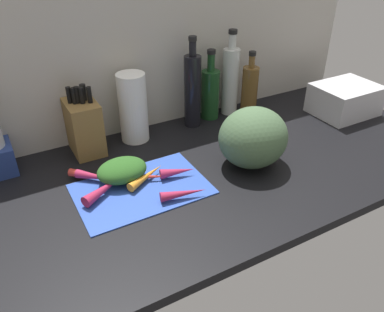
{
  "coord_description": "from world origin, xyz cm",
  "views": [
    {
      "loc": [
        -61.11,
        -91.99,
        71.37
      ],
      "look_at": [
        -11.92,
        -3.82,
        8.76
      ],
      "focal_mm": 36.56,
      "sensor_mm": 36.0,
      "label": 1
    }
  ],
  "objects_px": {
    "winter_squash": "(253,138)",
    "carrot_0": "(93,175)",
    "carrot_2": "(177,172)",
    "dish_rack": "(345,99)",
    "bottle_2": "(230,80)",
    "cutting_board": "(142,188)",
    "carrot_6": "(183,193)",
    "carrot_3": "(97,177)",
    "knife_block": "(84,126)",
    "bottle_3": "(250,89)",
    "bottle_0": "(193,90)",
    "carrot_1": "(146,176)",
    "paper_towel_roll": "(133,108)",
    "bottle_1": "(210,92)",
    "carrot_4": "(105,188)",
    "carrot_5": "(147,177)"
  },
  "relations": [
    {
      "from": "carrot_2",
      "to": "bottle_0",
      "type": "distance_m",
      "value": 0.4
    },
    {
      "from": "carrot_4",
      "to": "bottle_0",
      "type": "bearing_deg",
      "value": 31.58
    },
    {
      "from": "cutting_board",
      "to": "carrot_5",
      "type": "xyz_separation_m",
      "value": [
        0.03,
        0.03,
        0.01
      ]
    },
    {
      "from": "carrot_3",
      "to": "winter_squash",
      "type": "distance_m",
      "value": 0.51
    },
    {
      "from": "knife_block",
      "to": "bottle_3",
      "type": "bearing_deg",
      "value": -1.4
    },
    {
      "from": "carrot_6",
      "to": "knife_block",
      "type": "bearing_deg",
      "value": 111.78
    },
    {
      "from": "carrot_3",
      "to": "cutting_board",
      "type": "bearing_deg",
      "value": -43.13
    },
    {
      "from": "carrot_2",
      "to": "knife_block",
      "type": "xyz_separation_m",
      "value": [
        -0.2,
        0.3,
        0.07
      ]
    },
    {
      "from": "cutting_board",
      "to": "bottle_0",
      "type": "distance_m",
      "value": 0.48
    },
    {
      "from": "carrot_0",
      "to": "dish_rack",
      "type": "xyz_separation_m",
      "value": [
        1.07,
        -0.03,
        0.04
      ]
    },
    {
      "from": "cutting_board",
      "to": "carrot_4",
      "type": "relative_size",
      "value": 2.46
    },
    {
      "from": "bottle_2",
      "to": "bottle_3",
      "type": "relative_size",
      "value": 1.32
    },
    {
      "from": "bottle_1",
      "to": "dish_rack",
      "type": "bearing_deg",
      "value": -25.25
    },
    {
      "from": "carrot_0",
      "to": "carrot_2",
      "type": "height_order",
      "value": "carrot_2"
    },
    {
      "from": "knife_block",
      "to": "bottle_2",
      "type": "xyz_separation_m",
      "value": [
        0.61,
        0.02,
        0.05
      ]
    },
    {
      "from": "bottle_1",
      "to": "cutting_board",
      "type": "bearing_deg",
      "value": -143.45
    },
    {
      "from": "carrot_2",
      "to": "winter_squash",
      "type": "xyz_separation_m",
      "value": [
        0.25,
        -0.05,
        0.08
      ]
    },
    {
      "from": "carrot_2",
      "to": "carrot_4",
      "type": "bearing_deg",
      "value": 173.82
    },
    {
      "from": "carrot_2",
      "to": "paper_towel_roll",
      "type": "relative_size",
      "value": 0.43
    },
    {
      "from": "paper_towel_roll",
      "to": "dish_rack",
      "type": "relative_size",
      "value": 1.01
    },
    {
      "from": "bottle_0",
      "to": "bottle_1",
      "type": "distance_m",
      "value": 0.11
    },
    {
      "from": "carrot_1",
      "to": "carrot_2",
      "type": "height_order",
      "value": "carrot_2"
    },
    {
      "from": "bottle_0",
      "to": "bottle_3",
      "type": "xyz_separation_m",
      "value": [
        0.26,
        -0.01,
        -0.04
      ]
    },
    {
      "from": "carrot_5",
      "to": "dish_rack",
      "type": "bearing_deg",
      "value": 3.78
    },
    {
      "from": "winter_squash",
      "to": "bottle_2",
      "type": "distance_m",
      "value": 0.41
    },
    {
      "from": "knife_block",
      "to": "paper_towel_roll",
      "type": "bearing_deg",
      "value": -0.31
    },
    {
      "from": "cutting_board",
      "to": "bottle_0",
      "type": "relative_size",
      "value": 1.13
    },
    {
      "from": "bottle_2",
      "to": "carrot_6",
      "type": "bearing_deg",
      "value": -135.97
    },
    {
      "from": "cutting_board",
      "to": "bottle_2",
      "type": "height_order",
      "value": "bottle_2"
    },
    {
      "from": "carrot_6",
      "to": "winter_squash",
      "type": "height_order",
      "value": "winter_squash"
    },
    {
      "from": "carrot_4",
      "to": "bottle_0",
      "type": "distance_m",
      "value": 0.54
    },
    {
      "from": "knife_block",
      "to": "bottle_3",
      "type": "relative_size",
      "value": 0.93
    },
    {
      "from": "cutting_board",
      "to": "winter_squash",
      "type": "bearing_deg",
      "value": -6.52
    },
    {
      "from": "knife_block",
      "to": "carrot_6",
      "type": "bearing_deg",
      "value": -68.22
    },
    {
      "from": "carrot_2",
      "to": "bottle_2",
      "type": "bearing_deg",
      "value": 38.3
    },
    {
      "from": "winter_squash",
      "to": "bottle_0",
      "type": "bearing_deg",
      "value": 94.96
    },
    {
      "from": "bottle_3",
      "to": "cutting_board",
      "type": "bearing_deg",
      "value": -154.58
    },
    {
      "from": "winter_squash",
      "to": "bottle_2",
      "type": "xyz_separation_m",
      "value": [
        0.16,
        0.37,
        0.04
      ]
    },
    {
      "from": "winter_squash",
      "to": "carrot_5",
      "type": "bearing_deg",
      "value": 168.39
    },
    {
      "from": "carrot_3",
      "to": "bottle_2",
      "type": "bearing_deg",
      "value": 19.61
    },
    {
      "from": "cutting_board",
      "to": "bottle_1",
      "type": "bearing_deg",
      "value": 36.55
    },
    {
      "from": "carrot_6",
      "to": "carrot_3",
      "type": "bearing_deg",
      "value": 133.48
    },
    {
      "from": "carrot_4",
      "to": "dish_rack",
      "type": "distance_m",
      "value": 1.06
    },
    {
      "from": "carrot_3",
      "to": "carrot_4",
      "type": "height_order",
      "value": "carrot_4"
    },
    {
      "from": "knife_block",
      "to": "bottle_2",
      "type": "height_order",
      "value": "bottle_2"
    },
    {
      "from": "bottle_1",
      "to": "bottle_2",
      "type": "bearing_deg",
      "value": -0.24
    },
    {
      "from": "winter_squash",
      "to": "carrot_0",
      "type": "bearing_deg",
      "value": 162.14
    },
    {
      "from": "carrot_6",
      "to": "paper_towel_roll",
      "type": "bearing_deg",
      "value": 87.73
    },
    {
      "from": "carrot_1",
      "to": "bottle_3",
      "type": "bearing_deg",
      "value": 24.22
    },
    {
      "from": "carrot_2",
      "to": "bottle_0",
      "type": "height_order",
      "value": "bottle_0"
    }
  ]
}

